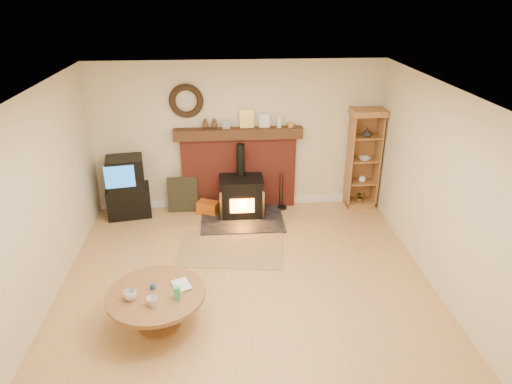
{
  "coord_description": "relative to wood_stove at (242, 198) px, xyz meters",
  "views": [
    {
      "loc": [
        -0.25,
        -4.85,
        3.7
      ],
      "look_at": [
        0.18,
        1.0,
        1.03
      ],
      "focal_mm": 32.0,
      "sensor_mm": 36.0,
      "label": 1
    }
  ],
  "objects": [
    {
      "name": "fire_tools",
      "position": [
        0.74,
        0.23,
        -0.23
      ],
      "size": [
        0.16,
        0.16,
        0.7
      ],
      "color": "black",
      "rests_on": "ground"
    },
    {
      "name": "coffee_table",
      "position": [
        -1.11,
        -2.77,
        0.05
      ],
      "size": [
        1.14,
        1.14,
        0.64
      ],
      "color": "brown",
      "rests_on": "ground"
    },
    {
      "name": "curio_cabinet",
      "position": [
        2.17,
        0.28,
        0.56
      ],
      "size": [
        0.58,
        0.42,
        1.8
      ],
      "color": "brown",
      "rests_on": "ground"
    },
    {
      "name": "chimney_breast",
      "position": [
        -0.02,
        0.4,
        0.46
      ],
      "size": [
        2.2,
        0.22,
        1.78
      ],
      "color": "maroon",
      "rests_on": "ground"
    },
    {
      "name": "room_shell",
      "position": [
        -0.04,
        -2.18,
        1.38
      ],
      "size": [
        5.02,
        5.52,
        2.61
      ],
      "color": "beige",
      "rests_on": "ground"
    },
    {
      "name": "firelog_box",
      "position": [
        -0.59,
        0.13,
        -0.23
      ],
      "size": [
        0.42,
        0.36,
        0.23
      ],
      "primitive_type": "cube",
      "rotation": [
        0.0,
        0.0,
        -0.42
      ],
      "color": "orange",
      "rests_on": "ground"
    },
    {
      "name": "tv_unit",
      "position": [
        -1.96,
        0.2,
        0.17
      ],
      "size": [
        0.8,
        0.62,
        1.06
      ],
      "color": "black",
      "rests_on": "ground"
    },
    {
      "name": "ground",
      "position": [
        -0.03,
        -2.27,
        -0.34
      ],
      "size": [
        5.5,
        5.5,
        0.0
      ],
      "primitive_type": "plane",
      "color": "tan",
      "rests_on": "ground"
    },
    {
      "name": "leaning_painting",
      "position": [
        -1.03,
        0.28,
        -0.02
      ],
      "size": [
        0.53,
        0.14,
        0.63
      ],
      "primitive_type": "cube",
      "rotation": [
        -0.17,
        0.0,
        0.0
      ],
      "color": "black",
      "rests_on": "ground"
    },
    {
      "name": "wood_stove",
      "position": [
        0.0,
        0.0,
        0.0
      ],
      "size": [
        1.4,
        1.0,
        1.26
      ],
      "color": "black",
      "rests_on": "ground"
    },
    {
      "name": "area_rug",
      "position": [
        -0.21,
        -1.1,
        -0.33
      ],
      "size": [
        1.7,
        1.27,
        0.01
      ],
      "primitive_type": "cube",
      "rotation": [
        0.0,
        0.0,
        -0.12
      ],
      "color": "brown",
      "rests_on": "ground"
    }
  ]
}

